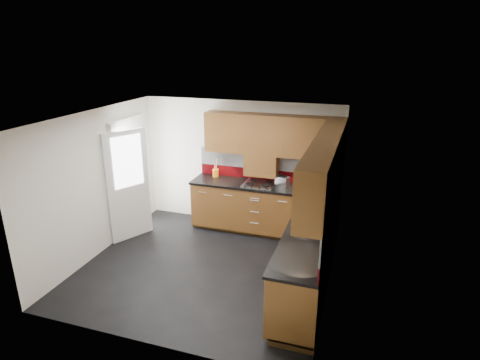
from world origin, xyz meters
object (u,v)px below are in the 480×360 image
(gas_hob, at_px, (259,184))
(food_processor, at_px, (316,204))
(toaster, at_px, (283,181))
(utensil_pot, at_px, (216,172))

(gas_hob, bearing_deg, food_processor, -39.47)
(gas_hob, xyz_separation_m, toaster, (0.41, 0.12, 0.07))
(gas_hob, xyz_separation_m, utensil_pot, (-0.92, 0.20, 0.08))
(utensil_pot, relative_size, toaster, 1.52)
(toaster, bearing_deg, food_processor, -55.19)
(gas_hob, height_order, utensil_pot, utensil_pot)
(utensil_pot, height_order, food_processor, utensil_pot)
(gas_hob, height_order, toaster, toaster)
(utensil_pot, distance_m, food_processor, 2.37)
(toaster, xyz_separation_m, food_processor, (0.74, -1.06, 0.06))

